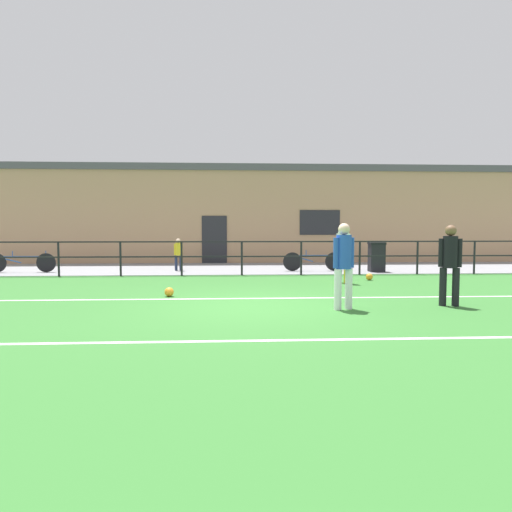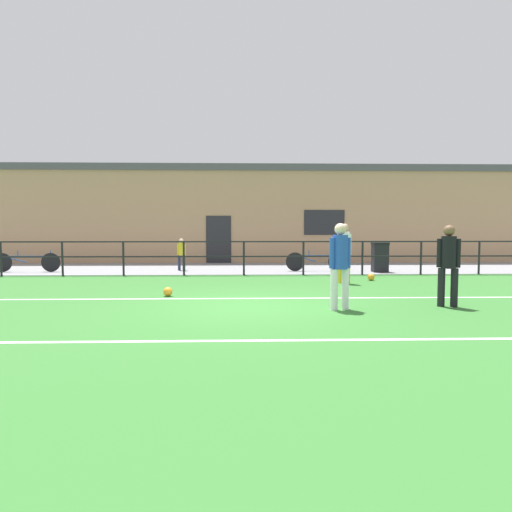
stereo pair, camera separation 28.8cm
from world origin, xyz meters
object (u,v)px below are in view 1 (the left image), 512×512
Objects in this scene: player_winger at (343,249)px; spectator_child at (178,252)px; player_striker at (344,261)px; soccer_ball_match at (369,277)px; trash_bin_0 at (377,257)px; player_goalkeeper at (450,260)px; bicycle_parked_0 at (21,262)px; soccer_ball_spare at (169,292)px; bicycle_parked_1 at (313,261)px.

spectator_child is at bearing -164.84° from player_winger.
soccer_ball_match is (2.00, 4.81, -0.86)m from player_striker.
player_winger is at bearing -122.93° from trash_bin_0.
player_goalkeeper is at bearing 134.20° from spectator_child.
player_striker is 12.25m from bicycle_parked_0.
soccer_ball_spare reaches higher than soccer_ball_match.
player_striker is (-2.28, -0.27, 0.02)m from player_goalkeeper.
spectator_child is 0.53× the size of bicycle_parked_1.
spectator_child is at bearing 152.63° from soccer_ball_match.
soccer_ball_match is 0.98× the size of soccer_ball_spare.
soccer_ball_match is 0.10× the size of bicycle_parked_1.
player_striker is 0.72× the size of bicycle_parked_0.
player_goalkeeper is 10.03m from spectator_child.
player_winger is at bearing 26.32° from soccer_ball_spare.
bicycle_parked_0 is at bearing -58.42° from player_striker.
player_winger reaches higher than player_striker.
bicycle_parked_0 is at bearing 178.14° from trash_bin_0.
bicycle_parked_0 is at bearing 8.42° from spectator_child.
player_striker reaches higher than bicycle_parked_1.
player_striker is at bearing -95.83° from bicycle_parked_1.
soccer_ball_spare is at bearing -101.97° from player_winger.
trash_bin_0 is at bearing -79.39° from player_goalkeeper.
trash_bin_0 reaches higher than soccer_ball_match.
player_winger reaches higher than trash_bin_0.
spectator_child is at bearing 94.48° from soccer_ball_spare.
soccer_ball_match is at bearing -70.02° from player_goalkeeper.
player_goalkeeper is at bearing -14.86° from soccer_ball_spare.
bicycle_parked_1 is (-1.22, 2.80, 0.27)m from soccer_ball_match.
bicycle_parked_1 is 2.25m from trash_bin_0.
player_goalkeeper is 2.29m from player_striker.
soccer_ball_match is (0.98, 0.65, -0.87)m from player_winger.
spectator_child is at bearing 3.98° from bicycle_parked_0.
soccer_ball_spare is 8.54m from trash_bin_0.
player_striker is at bearing -38.42° from bicycle_parked_0.
spectator_child is at bearing -33.79° from player_goalkeeper.
bicycle_parked_1 is at bearing -115.83° from player_striker.
player_winger is 0.72× the size of bicycle_parked_0.
soccer_ball_spare is at bearing 1.60° from player_goalkeeper.
player_winger is 8.14× the size of soccer_ball_match.
bicycle_parked_0 is (-11.58, 2.80, 0.27)m from soccer_ball_match.
player_winger is 1.46× the size of spectator_child.
player_striker is 7.67m from bicycle_parked_1.
soccer_ball_spare is 0.20× the size of trash_bin_0.
player_goalkeeper reaches higher than soccer_ball_match.
bicycle_parked_1 is (-0.24, 3.44, -0.60)m from player_winger.
player_winger reaches higher than player_goalkeeper.
player_winger is 3.64m from trash_bin_0.
spectator_child is at bearing 175.60° from bicycle_parked_1.
bicycle_parked_0 is (-5.45, -0.38, -0.31)m from spectator_child.
bicycle_parked_1 is (4.43, 5.76, 0.26)m from soccer_ball_spare.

